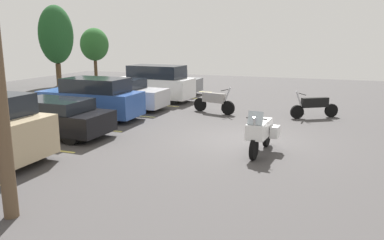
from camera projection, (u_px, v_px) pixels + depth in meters
The scene contains 12 objects.
ground at pixel (244, 141), 13.37m from camera, with size 44.00×44.00×0.10m, color #423F3F.
motorcycle_touring at pixel (260, 132), 11.61m from camera, with size 2.20×0.98×1.43m.
motorcycle_second at pixel (214, 101), 17.92m from camera, with size 0.82×2.17×1.31m.
motorcycle_third at pixel (314, 106), 16.83m from camera, with size 1.31×1.98×1.24m.
parking_stripes at pixel (47, 135), 13.90m from camera, with size 25.92×4.61×0.01m.
car_black at pixel (49, 117), 13.82m from camera, with size 1.90×4.82×1.35m.
car_blue at pixel (92, 99), 16.61m from camera, with size 1.77×4.50×1.80m.
car_silver at pixel (119, 94), 19.04m from camera, with size 1.81×4.88×1.50m.
car_white at pixel (155, 83), 21.31m from camera, with size 2.03×4.35×2.00m.
car_grey at pixel (166, 82), 24.12m from camera, with size 1.92×4.47×1.49m.
tree_far_left at pixel (94, 45), 32.92m from camera, with size 2.42×2.42×4.33m.
tree_center at pixel (56, 35), 27.50m from camera, with size 2.44×2.44×5.79m.
Camera 1 is at (-12.75, -2.76, 3.50)m, focal length 35.63 mm.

